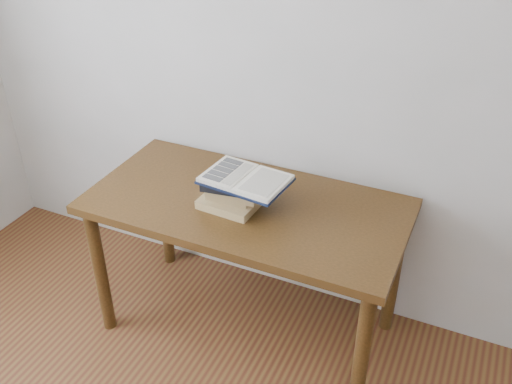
% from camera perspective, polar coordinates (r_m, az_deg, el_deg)
% --- Properties ---
extents(desk, '(1.33, 0.66, 0.71)m').
position_cam_1_polar(desk, '(2.42, -0.96, -2.99)').
color(desk, '#4E2E13').
rests_on(desk, ground).
extents(book_stack, '(0.26, 0.20, 0.13)m').
position_cam_1_polar(book_stack, '(2.32, -2.39, -0.03)').
color(book_stack, tan).
rests_on(book_stack, desk).
extents(open_book, '(0.35, 0.26, 0.03)m').
position_cam_1_polar(open_book, '(2.25, -1.05, 1.30)').
color(open_book, black).
rests_on(open_book, book_stack).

